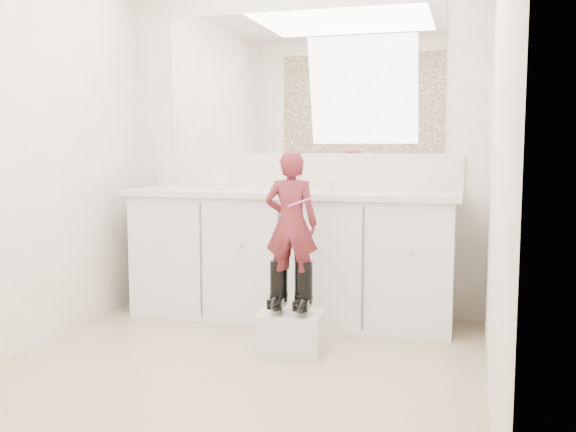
% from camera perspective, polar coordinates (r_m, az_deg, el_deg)
% --- Properties ---
extents(floor, '(3.00, 3.00, 0.00)m').
position_cam_1_polar(floor, '(3.43, -5.56, -14.13)').
color(floor, '#7F7253').
rests_on(floor, ground).
extents(wall_back, '(2.60, 0.00, 2.60)m').
position_cam_1_polar(wall_back, '(4.64, 1.17, 6.34)').
color(wall_back, beige).
rests_on(wall_back, floor).
extents(wall_front, '(2.60, 0.00, 2.60)m').
position_cam_1_polar(wall_front, '(1.91, -22.91, 6.02)').
color(wall_front, beige).
rests_on(wall_front, floor).
extents(wall_left, '(0.00, 3.00, 3.00)m').
position_cam_1_polar(wall_left, '(3.89, -23.95, 5.83)').
color(wall_left, beige).
rests_on(wall_left, floor).
extents(wall_right, '(0.00, 3.00, 3.00)m').
position_cam_1_polar(wall_right, '(2.99, 18.20, 6.10)').
color(wall_right, beige).
rests_on(wall_right, floor).
extents(vanity_cabinet, '(2.20, 0.55, 0.85)m').
position_cam_1_polar(vanity_cabinet, '(4.44, 0.23, -3.70)').
color(vanity_cabinet, silver).
rests_on(vanity_cabinet, floor).
extents(countertop, '(2.28, 0.58, 0.04)m').
position_cam_1_polar(countertop, '(4.37, 0.18, 2.02)').
color(countertop, beige).
rests_on(countertop, vanity_cabinet).
extents(backsplash, '(2.28, 0.03, 0.25)m').
position_cam_1_polar(backsplash, '(4.63, 1.11, 4.05)').
color(backsplash, beige).
rests_on(backsplash, countertop).
extents(mirror, '(2.00, 0.02, 1.00)m').
position_cam_1_polar(mirror, '(4.65, 1.14, 11.77)').
color(mirror, white).
rests_on(mirror, wall_back).
extents(faucet, '(0.08, 0.08, 0.10)m').
position_cam_1_polar(faucet, '(4.53, 0.75, 3.05)').
color(faucet, silver).
rests_on(faucet, countertop).
extents(cup, '(0.12, 0.12, 0.10)m').
position_cam_1_polar(cup, '(4.24, 3.51, 2.81)').
color(cup, beige).
rests_on(cup, countertop).
extents(soap_bottle, '(0.10, 0.10, 0.19)m').
position_cam_1_polar(soap_bottle, '(4.47, -5.85, 3.55)').
color(soap_bottle, silver).
rests_on(soap_bottle, countertop).
extents(step_stool, '(0.38, 0.33, 0.23)m').
position_cam_1_polar(step_stool, '(3.79, 0.20, -10.28)').
color(step_stool, silver).
rests_on(step_stool, floor).
extents(boot_left, '(0.13, 0.21, 0.30)m').
position_cam_1_polar(boot_left, '(3.76, -0.82, -6.23)').
color(boot_left, black).
rests_on(boot_left, step_stool).
extents(boot_right, '(0.13, 0.21, 0.30)m').
position_cam_1_polar(boot_right, '(3.72, 1.40, -6.37)').
color(boot_right, black).
rests_on(boot_right, step_stool).
extents(toddler, '(0.32, 0.22, 0.84)m').
position_cam_1_polar(toddler, '(3.68, 0.29, -0.68)').
color(toddler, '#A1313A').
rests_on(toddler, step_stool).
extents(toothbrush, '(0.14, 0.02, 0.06)m').
position_cam_1_polar(toothbrush, '(3.57, 1.02, 1.23)').
color(toothbrush, '#DA54A7').
rests_on(toothbrush, toddler).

